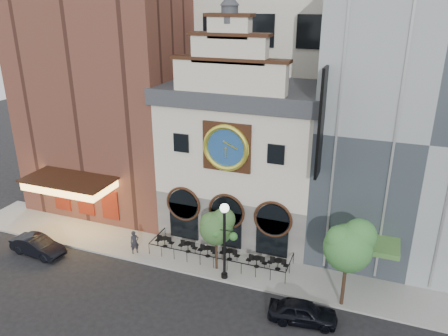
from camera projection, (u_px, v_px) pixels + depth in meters
ground at (207, 279)px, 30.70m from camera, size 120.00×120.00×0.00m
sidewalk at (220, 259)px, 32.85m from camera, size 44.00×5.00×0.15m
clock_building at (244, 155)px, 35.10m from camera, size 12.60×8.78×18.65m
theater_building at (114, 68)px, 39.11m from camera, size 14.00×15.60×25.00m
retail_building at (425, 121)px, 31.47m from camera, size 14.00×14.40×20.00m
cafe_railing at (220, 253)px, 32.66m from camera, size 10.60×2.60×0.90m
bistro_0 at (165, 241)px, 34.26m from camera, size 1.58×0.68×0.90m
bistro_1 at (188, 246)px, 33.55m from camera, size 1.58×0.68×0.90m
bistro_2 at (208, 251)px, 32.95m from camera, size 1.58×0.68×0.90m
bistro_3 at (230, 254)px, 32.56m from camera, size 1.58×0.68×0.90m
bistro_4 at (257, 261)px, 31.67m from camera, size 1.58×0.68×0.90m
bistro_5 at (278, 264)px, 31.37m from camera, size 1.58×0.68×0.90m
car_right at (303, 312)px, 26.40m from camera, size 4.34×2.20×1.42m
car_left at (38, 246)px, 33.42m from camera, size 4.55×1.90×1.46m
pedestrian at (135, 242)px, 33.24m from camera, size 0.78×0.80×1.85m
lamppost at (224, 233)px, 29.33m from camera, size 1.83×0.68×5.72m
tree_left at (217, 226)px, 30.42m from camera, size 2.46×2.37×4.74m
tree_right at (349, 244)px, 26.41m from camera, size 3.09×2.98×5.95m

